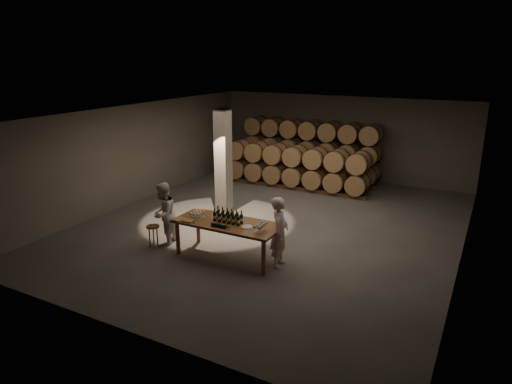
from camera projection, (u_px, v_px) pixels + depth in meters
The scene contains 15 objects.
room at pixel (223, 162), 13.72m from camera, with size 12.00×12.00×12.00m.
tasting_table at pixel (228, 226), 10.87m from camera, with size 2.60×1.10×0.90m.
barrel_stack_back at pixel (310, 149), 17.68m from camera, with size 5.48×0.95×2.31m.
barrel_stack_front at pixel (296, 166), 16.61m from camera, with size 5.48×0.95×1.57m.
bottle_cluster at pixel (228, 217), 10.81m from camera, with size 0.73×0.23×0.33m.
lying_bottles at pixel (219, 225), 10.51m from camera, with size 0.49×0.09×0.09m.
glass_cluster_left at pixel (197, 213), 11.10m from camera, with size 0.30×0.30×0.17m.
glass_cluster_right at pixel (260, 225), 10.31m from camera, with size 0.19×0.41×0.17m.
plate at pixel (247, 227), 10.52m from camera, with size 0.27×0.27×0.02m, color silver.
notebook_near at pixel (189, 221), 10.89m from camera, with size 0.25×0.20×0.03m, color olive.
notebook_corner at pixel (180, 219), 11.00m from camera, with size 0.24×0.31×0.03m, color olive.
pen at pixel (193, 223), 10.77m from camera, with size 0.01×0.01×0.12m, color black.
stool at pixel (153, 230), 11.60m from camera, with size 0.33×0.33×0.55m.
person_man at pixel (280, 232), 10.40m from camera, with size 0.61×0.40×1.67m, color silver.
person_woman at pixel (163, 214), 11.63m from camera, with size 0.80×0.62×1.64m, color silver.
Camera 1 is at (5.38, -11.14, 4.74)m, focal length 32.00 mm.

